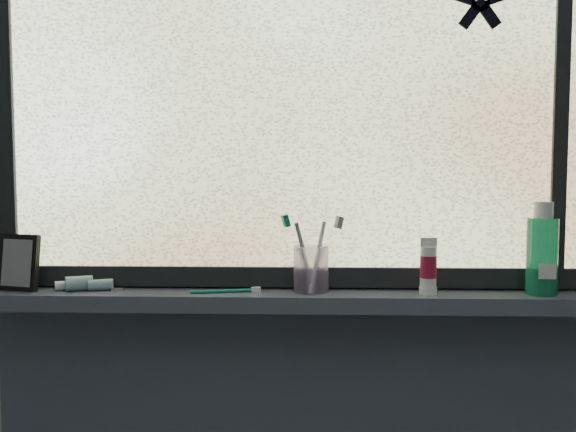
% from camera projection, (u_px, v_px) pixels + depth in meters
% --- Properties ---
extents(wall_back, '(3.00, 0.01, 2.50)m').
position_uv_depth(wall_back, '(313.00, 197.00, 1.62)').
color(wall_back, '#9EA3A8').
rests_on(wall_back, ground).
extents(windowsill, '(1.62, 0.14, 0.04)m').
position_uv_depth(windowsill, '(313.00, 300.00, 1.57)').
color(windowsill, '#43485A').
rests_on(windowsill, wall_back).
extents(window_pane, '(1.50, 0.01, 1.00)m').
position_uv_depth(window_pane, '(314.00, 84.00, 1.58)').
color(window_pane, silver).
rests_on(window_pane, wall_back).
extents(frame_bottom, '(1.60, 0.03, 0.05)m').
position_uv_depth(frame_bottom, '(313.00, 277.00, 1.61)').
color(frame_bottom, black).
rests_on(frame_bottom, windowsill).
extents(frame_left, '(0.05, 0.03, 1.10)m').
position_uv_depth(frame_left, '(4.00, 85.00, 1.60)').
color(frame_left, black).
rests_on(frame_left, wall_back).
extents(frame_mullion, '(0.03, 0.03, 1.00)m').
position_uv_depth(frame_mullion, '(561.00, 82.00, 1.56)').
color(frame_mullion, black).
rests_on(frame_mullion, wall_back).
extents(starfish_sticker, '(0.15, 0.02, 0.15)m').
position_uv_depth(starfish_sticker, '(480.00, 2.00, 1.54)').
color(starfish_sticker, black).
rests_on(starfish_sticker, window_pane).
extents(vanity_mirror, '(0.12, 0.08, 0.14)m').
position_uv_depth(vanity_mirror, '(19.00, 262.00, 1.59)').
color(vanity_mirror, black).
rests_on(vanity_mirror, windowsill).
extents(toothpaste_tube, '(0.20, 0.12, 0.04)m').
position_uv_depth(toothpaste_tube, '(88.00, 283.00, 1.58)').
color(toothpaste_tube, silver).
rests_on(toothpaste_tube, windowsill).
extents(toothbrush_cup, '(0.11, 0.11, 0.11)m').
position_uv_depth(toothbrush_cup, '(311.00, 269.00, 1.57)').
color(toothbrush_cup, '#BEA2D6').
rests_on(toothbrush_cup, windowsill).
extents(toothbrush_lying, '(0.18, 0.06, 0.01)m').
position_uv_depth(toothbrush_lying, '(221.00, 290.00, 1.56)').
color(toothbrush_lying, '#0D7866').
rests_on(toothbrush_lying, windowsill).
extents(mouthwash_bottle, '(0.09, 0.09, 0.18)m').
position_uv_depth(mouthwash_bottle, '(542.00, 248.00, 1.53)').
color(mouthwash_bottle, '#1E9F6D').
rests_on(mouthwash_bottle, windowsill).
extents(cream_tube, '(0.05, 0.05, 0.10)m').
position_uv_depth(cream_tube, '(428.00, 264.00, 1.54)').
color(cream_tube, silver).
rests_on(cream_tube, windowsill).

